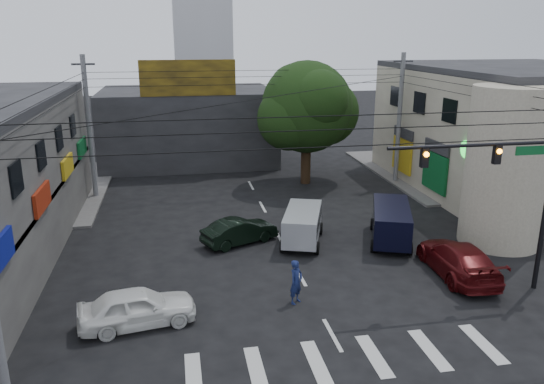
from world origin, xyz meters
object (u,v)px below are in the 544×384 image
object	(u,v)px
maroon_sedan	(458,259)
traffic_officer	(296,282)
silver_minivan	(302,227)
utility_pole_far_right	(399,119)
navy_van	(391,224)
street_tree	(307,107)
traffic_gantry	(513,180)
dark_sedan	(240,231)
white_compact	(137,307)
utility_pole_far_left	(89,129)

from	to	relation	value
maroon_sedan	traffic_officer	xyz separation A→B (m)	(-7.65, -1.19, 0.15)
silver_minivan	utility_pole_far_right	bearing A→B (deg)	-23.76
navy_van	traffic_officer	xyz separation A→B (m)	(-6.31, -5.54, -0.03)
street_tree	traffic_gantry	xyz separation A→B (m)	(3.82, -18.00, -0.64)
street_tree	silver_minivan	xyz separation A→B (m)	(-2.97, -11.21, -4.60)
dark_sedan	traffic_officer	size ratio (longest dim) A/B	2.30
maroon_sedan	traffic_officer	size ratio (longest dim) A/B	2.94
traffic_gantry	dark_sedan	world-z (taller)	traffic_gantry
white_compact	navy_van	xyz separation A→B (m)	(12.43, 6.13, 0.22)
utility_pole_far_right	navy_van	world-z (taller)	utility_pole_far_right
traffic_gantry	white_compact	world-z (taller)	traffic_gantry
white_compact	traffic_officer	world-z (taller)	traffic_officer
maroon_sedan	utility_pole_far_left	bearing A→B (deg)	-38.01
white_compact	maroon_sedan	distance (m)	13.89
white_compact	traffic_gantry	bearing A→B (deg)	-99.25
maroon_sedan	navy_van	size ratio (longest dim) A/B	1.06
white_compact	street_tree	bearing A→B (deg)	-40.33
white_compact	traffic_officer	size ratio (longest dim) A/B	2.46
traffic_officer	utility_pole_far_left	bearing A→B (deg)	78.10
utility_pole_far_right	traffic_officer	size ratio (longest dim) A/B	5.05
utility_pole_far_left	silver_minivan	size ratio (longest dim) A/B	2.10
dark_sedan	traffic_gantry	bearing A→B (deg)	-150.51
street_tree	silver_minivan	size ratio (longest dim) A/B	1.99
utility_pole_far_right	white_compact	bearing A→B (deg)	-135.60
utility_pole_far_left	dark_sedan	size ratio (longest dim) A/B	2.20
utility_pole_far_left	navy_van	bearing A→B (deg)	-34.07
dark_sedan	maroon_sedan	size ratio (longest dim) A/B	0.78
silver_minivan	traffic_officer	size ratio (longest dim) A/B	2.41
utility_pole_far_right	white_compact	distance (m)	24.60
street_tree	traffic_officer	bearing A→B (deg)	-105.24
navy_van	traffic_officer	distance (m)	8.40
utility_pole_far_right	utility_pole_far_left	bearing A→B (deg)	180.00
dark_sedan	white_compact	size ratio (longest dim) A/B	0.93
street_tree	maroon_sedan	world-z (taller)	street_tree
white_compact	navy_van	distance (m)	13.86
navy_van	white_compact	bearing A→B (deg)	136.81
utility_pole_far_left	silver_minivan	bearing A→B (deg)	-41.53
utility_pole_far_left	navy_van	size ratio (longest dim) A/B	1.82
utility_pole_far_left	utility_pole_far_right	xyz separation A→B (m)	(21.00, 0.00, 0.00)
utility_pole_far_right	maroon_sedan	bearing A→B (deg)	-103.27
street_tree	navy_van	world-z (taller)	street_tree
silver_minivan	utility_pole_far_left	bearing A→B (deg)	67.55
street_tree	utility_pole_far_right	distance (m)	6.63
traffic_gantry	utility_pole_far_right	world-z (taller)	utility_pole_far_right
maroon_sedan	silver_minivan	bearing A→B (deg)	-37.27
dark_sedan	navy_van	xyz separation A→B (m)	(7.72, -1.19, 0.29)
street_tree	silver_minivan	distance (m)	12.48
utility_pole_far_right	silver_minivan	xyz separation A→B (m)	(-9.47, -10.21, -3.73)
white_compact	dark_sedan	bearing A→B (deg)	-41.97
white_compact	silver_minivan	size ratio (longest dim) A/B	1.02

